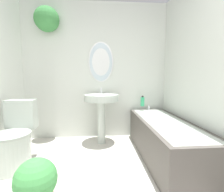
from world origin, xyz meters
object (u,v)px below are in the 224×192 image
Objects in this scene: bathtub at (165,139)px; potted_plant at (36,185)px; toilet at (14,142)px; shampoo_bottle at (142,101)px; pedestal_sink at (101,104)px.

potted_plant is at bearing -149.25° from bathtub.
shampoo_bottle is (1.80, 0.82, 0.36)m from toilet.
pedestal_sink is 0.55× the size of bathtub.
pedestal_sink is at bearing 69.04° from potted_plant.
toilet is 4.38× the size of shampoo_bottle.
shampoo_bottle is 0.40× the size of potted_plant.
potted_plant is (0.53, -0.74, -0.07)m from toilet.
toilet is 2.01m from shampoo_bottle.
potted_plant is at bearing -54.33° from toilet.
toilet is at bearing 125.67° from potted_plant.
toilet is 0.48× the size of bathtub.
pedestal_sink is 2.01× the size of potted_plant.
pedestal_sink reaches higher than toilet.
toilet is at bearing -155.34° from shampoo_bottle.
bathtub is 0.86m from shampoo_bottle.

